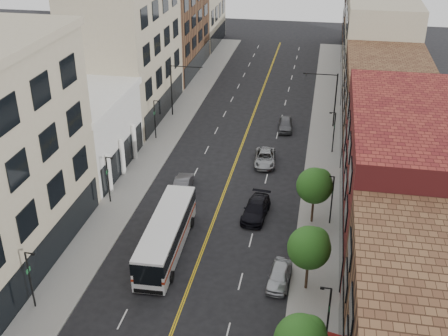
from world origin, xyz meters
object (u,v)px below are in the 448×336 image
Objects in this scene: car_parked_far at (279,275)px; car_lane_b at (265,158)px; car_lane_behind at (183,183)px; city_bus at (166,233)px; car_lane_c at (285,124)px; car_lane_a at (256,209)px.

car_lane_b is (-3.73, 21.28, -0.02)m from car_parked_far.
car_lane_behind is 0.89× the size of car_lane_b.
city_bus reaches higher than car_lane_c.
car_parked_far is 17.80m from car_lane_behind.
city_bus is 2.41× the size of car_lane_b.
car_parked_far is at bearing -89.60° from car_lane_c.
car_lane_a reaches higher than car_parked_far.
car_lane_c is at bearing -121.94° from car_lane_behind.
car_lane_behind is at bearing 160.22° from car_lane_a.
car_lane_a is at bearing 44.12° from city_bus.
car_lane_c is (9.21, 17.95, 0.01)m from car_lane_behind.
car_lane_a is at bearing 112.11° from car_parked_far.
car_lane_c is (1.45, 10.26, 0.05)m from car_lane_b.
car_parked_far is at bearing -16.23° from city_bus.
car_lane_behind is 20.18m from car_lane_c.
car_lane_a is at bearing -93.14° from car_lane_b.
city_bus is 11.12m from car_lane_behind.
car_lane_a is 1.04× the size of car_lane_b.
car_lane_b is (-0.51, 11.50, -0.06)m from car_lane_a.
car_lane_behind is at bearing -120.90° from car_lane_c.
car_parked_far is 0.84× the size of car_lane_b.
city_bus is at bearing -108.96° from car_lane_c.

